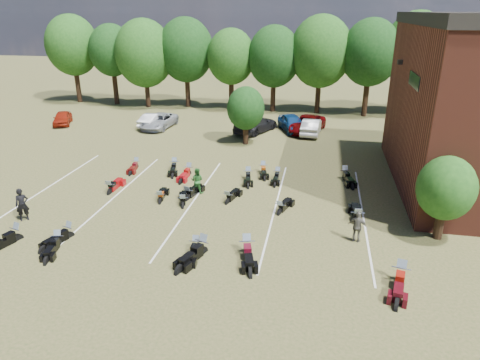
% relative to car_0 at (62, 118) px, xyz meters
% --- Properties ---
extents(ground, '(160.00, 160.00, 0.00)m').
position_rel_car_0_xyz_m(ground, '(21.35, -18.56, -0.65)').
color(ground, brown).
rests_on(ground, ground).
extents(car_0, '(2.91, 4.11, 1.30)m').
position_rel_car_0_xyz_m(car_0, '(0.00, 0.00, 0.00)').
color(car_0, maroon).
rests_on(car_0, ground).
extents(car_1, '(2.06, 4.37, 1.38)m').
position_rel_car_0_xyz_m(car_1, '(9.45, 0.88, 0.04)').
color(car_1, silver).
rests_on(car_1, ground).
extents(car_2, '(2.72, 5.17, 1.39)m').
position_rel_car_0_xyz_m(car_2, '(10.09, 0.48, 0.04)').
color(car_2, gray).
rests_on(car_2, ground).
extents(car_3, '(4.24, 5.80, 1.56)m').
position_rel_car_0_xyz_m(car_3, '(19.62, 0.80, 0.13)').
color(car_3, black).
rests_on(car_3, ground).
extents(car_4, '(3.50, 4.98, 1.58)m').
position_rel_car_0_xyz_m(car_4, '(23.00, 1.80, 0.14)').
color(car_4, navy).
rests_on(car_4, ground).
extents(car_5, '(1.95, 4.62, 1.48)m').
position_rel_car_0_xyz_m(car_5, '(24.85, 1.01, 0.09)').
color(car_5, beige).
rests_on(car_5, ground).
extents(car_6, '(3.64, 5.90, 1.53)m').
position_rel_car_0_xyz_m(car_6, '(24.44, 1.74, 0.11)').
color(car_6, '#5F0507').
rests_on(car_6, ground).
extents(car_7, '(2.54, 4.64, 1.27)m').
position_rel_car_0_xyz_m(car_7, '(36.66, 0.75, -0.01)').
color(car_7, '#3E3E43').
rests_on(car_7, ground).
extents(person_black, '(0.81, 0.77, 1.86)m').
position_rel_car_0_xyz_m(person_black, '(9.91, -19.71, 0.28)').
color(person_black, black).
rests_on(person_black, ground).
extents(person_green, '(0.84, 0.67, 1.67)m').
position_rel_car_0_xyz_m(person_green, '(18.23, -14.25, 0.18)').
color(person_green, '#286726').
rests_on(person_green, ground).
extents(person_grey, '(1.05, 0.68, 1.65)m').
position_rel_car_0_xyz_m(person_grey, '(27.78, -18.69, 0.18)').
color(person_grey, '#545248').
rests_on(person_grey, ground).
extents(motorcycle_0, '(1.27, 2.26, 1.20)m').
position_rel_car_0_xyz_m(motorcycle_0, '(13.39, -21.05, -0.65)').
color(motorcycle_0, black).
rests_on(motorcycle_0, ground).
extents(motorcycle_1, '(1.38, 2.47, 1.31)m').
position_rel_car_0_xyz_m(motorcycle_1, '(10.97, -21.80, -0.65)').
color(motorcycle_1, black).
rests_on(motorcycle_1, ground).
extents(motorcycle_2, '(1.10, 2.18, 1.16)m').
position_rel_car_0_xyz_m(motorcycle_2, '(13.34, -21.91, -0.65)').
color(motorcycle_2, black).
rests_on(motorcycle_2, ground).
extents(motorcycle_3, '(1.57, 2.60, 1.38)m').
position_rel_car_0_xyz_m(motorcycle_3, '(20.51, -21.27, -0.65)').
color(motorcycle_3, black).
rests_on(motorcycle_3, ground).
extents(motorcycle_4, '(0.79, 2.08, 1.14)m').
position_rel_car_0_xyz_m(motorcycle_4, '(20.14, -21.13, -0.65)').
color(motorcycle_4, black).
rests_on(motorcycle_4, ground).
extents(motorcycle_5, '(1.38, 2.59, 1.38)m').
position_rel_car_0_xyz_m(motorcycle_5, '(22.58, -20.85, -0.65)').
color(motorcycle_5, black).
rests_on(motorcycle_5, ground).
extents(motorcycle_6, '(1.30, 2.63, 1.41)m').
position_rel_car_0_xyz_m(motorcycle_6, '(29.39, -21.87, -0.65)').
color(motorcycle_6, '#3E0810').
rests_on(motorcycle_6, ground).
extents(motorcycle_7, '(0.73, 2.28, 1.27)m').
position_rel_car_0_xyz_m(motorcycle_7, '(12.81, -15.39, -0.65)').
color(motorcycle_7, maroon).
rests_on(motorcycle_7, ground).
extents(motorcycle_8, '(0.96, 2.11, 1.13)m').
position_rel_car_0_xyz_m(motorcycle_8, '(16.45, -16.13, -0.65)').
color(motorcycle_8, black).
rests_on(motorcycle_8, ground).
extents(motorcycle_9, '(1.16, 2.20, 1.17)m').
position_rel_car_0_xyz_m(motorcycle_9, '(17.98, -16.43, -0.65)').
color(motorcycle_9, black).
rests_on(motorcycle_9, ground).
extents(motorcycle_10, '(1.18, 2.37, 1.26)m').
position_rel_car_0_xyz_m(motorcycle_10, '(17.95, -15.35, -0.65)').
color(motorcycle_10, black).
rests_on(motorcycle_10, ground).
extents(motorcycle_11, '(1.14, 2.16, 1.15)m').
position_rel_car_0_xyz_m(motorcycle_11, '(20.47, -15.42, -0.65)').
color(motorcycle_11, black).
rests_on(motorcycle_11, ground).
extents(motorcycle_12, '(1.28, 2.21, 1.18)m').
position_rel_car_0_xyz_m(motorcycle_12, '(23.69, -16.29, -0.65)').
color(motorcycle_12, black).
rests_on(motorcycle_12, ground).
extents(motorcycle_13, '(0.85, 2.43, 1.34)m').
position_rel_car_0_xyz_m(motorcycle_13, '(27.93, -16.71, -0.65)').
color(motorcycle_13, black).
rests_on(motorcycle_13, ground).
extents(motorcycle_14, '(0.84, 2.05, 1.11)m').
position_rel_car_0_xyz_m(motorcycle_14, '(12.56, -10.69, -0.65)').
color(motorcycle_14, '#4E0B0B').
rests_on(motorcycle_14, ground).
extents(motorcycle_15, '(0.81, 2.25, 1.24)m').
position_rel_car_0_xyz_m(motorcycle_15, '(16.77, -11.35, -0.65)').
color(motorcycle_15, maroon).
rests_on(motorcycle_15, ground).
extents(motorcycle_16, '(1.22, 2.33, 1.24)m').
position_rel_car_0_xyz_m(motorcycle_16, '(15.41, -10.46, -0.65)').
color(motorcycle_16, black).
rests_on(motorcycle_16, ground).
extents(motorcycle_17, '(1.08, 2.18, 1.16)m').
position_rel_car_0_xyz_m(motorcycle_17, '(21.82, -9.85, -0.65)').
color(motorcycle_17, black).
rests_on(motorcycle_17, ground).
extents(motorcycle_18, '(0.66, 2.03, 1.13)m').
position_rel_car_0_xyz_m(motorcycle_18, '(22.96, -10.84, -0.65)').
color(motorcycle_18, black).
rests_on(motorcycle_18, ground).
extents(motorcycle_19, '(1.05, 2.23, 1.19)m').
position_rel_car_0_xyz_m(motorcycle_19, '(20.99, -11.29, -0.65)').
color(motorcycle_19, black).
rests_on(motorcycle_19, ground).
extents(motorcycle_20, '(1.29, 2.46, 1.31)m').
position_rel_car_0_xyz_m(motorcycle_20, '(27.52, -10.07, -0.65)').
color(motorcycle_20, black).
rests_on(motorcycle_20, ground).
extents(tree_line, '(56.00, 6.00, 9.79)m').
position_rel_car_0_xyz_m(tree_line, '(20.35, 10.44, 5.66)').
color(tree_line, black).
rests_on(tree_line, ground).
extents(young_tree_near_building, '(2.80, 2.80, 4.16)m').
position_rel_car_0_xyz_m(young_tree_near_building, '(31.85, -17.56, 2.10)').
color(young_tree_near_building, black).
rests_on(young_tree_near_building, ground).
extents(young_tree_midfield, '(3.20, 3.20, 4.70)m').
position_rel_car_0_xyz_m(young_tree_midfield, '(19.35, -3.06, 2.44)').
color(young_tree_midfield, black).
rests_on(young_tree_midfield, ground).
extents(parking_lines, '(20.10, 14.00, 0.01)m').
position_rel_car_0_xyz_m(parking_lines, '(18.35, -15.56, -0.64)').
color(parking_lines, silver).
rests_on(parking_lines, ground).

